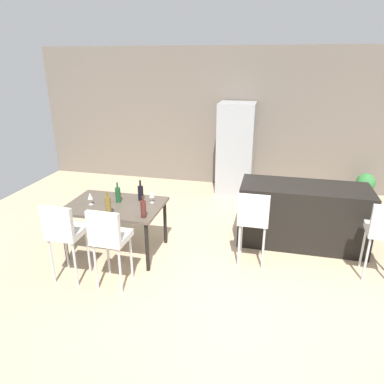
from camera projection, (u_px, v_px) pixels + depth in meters
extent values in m
plane|color=tan|center=(247.00, 258.00, 4.99)|extent=(10.00, 10.00, 0.00)
cube|color=#665B51|center=(264.00, 120.00, 7.34)|extent=(10.00, 0.12, 2.90)
cube|color=black|center=(302.00, 215.00, 5.27)|extent=(1.85, 0.76, 0.92)
cube|color=beige|center=(253.00, 218.00, 4.71)|extent=(0.40, 0.40, 0.08)
cube|color=beige|center=(254.00, 208.00, 4.47)|extent=(0.40, 0.06, 0.36)
cylinder|color=#B2B2B7|center=(241.00, 234.00, 5.01)|extent=(0.03, 0.03, 0.61)
cylinder|color=#B2B2B7|center=(264.00, 237.00, 4.94)|extent=(0.03, 0.03, 0.61)
cylinder|color=#B2B2B7|center=(239.00, 245.00, 4.72)|extent=(0.03, 0.03, 0.61)
cylinder|color=#B2B2B7|center=(263.00, 248.00, 4.65)|extent=(0.03, 0.03, 0.61)
cube|color=beige|center=(383.00, 231.00, 4.36)|extent=(0.43, 0.43, 0.08)
cylinder|color=#B2B2B7|center=(363.00, 247.00, 4.67)|extent=(0.03, 0.03, 0.61)
cylinder|color=#B2B2B7|center=(366.00, 259.00, 4.39)|extent=(0.03, 0.03, 0.61)
cube|color=#4C4238|center=(115.00, 206.00, 4.93)|extent=(1.32, 0.90, 0.04)
cylinder|color=black|center=(92.00, 214.00, 5.55)|extent=(0.05, 0.05, 0.70)
cylinder|color=black|center=(165.00, 222.00, 5.29)|extent=(0.05, 0.05, 0.70)
cylinder|color=black|center=(65.00, 237.00, 4.84)|extent=(0.05, 0.05, 0.70)
cylinder|color=black|center=(147.00, 247.00, 4.58)|extent=(0.05, 0.05, 0.70)
cube|color=beige|center=(67.00, 232.00, 4.34)|extent=(0.40, 0.40, 0.08)
cube|color=beige|center=(57.00, 222.00, 4.11)|extent=(0.40, 0.06, 0.36)
cylinder|color=#B2B2B7|center=(66.00, 248.00, 4.64)|extent=(0.03, 0.03, 0.61)
cylinder|color=#B2B2B7|center=(88.00, 251.00, 4.57)|extent=(0.03, 0.03, 0.61)
cylinder|color=#B2B2B7|center=(52.00, 261.00, 4.35)|extent=(0.03, 0.03, 0.61)
cylinder|color=#B2B2B7|center=(75.00, 264.00, 4.28)|extent=(0.03, 0.03, 0.61)
cube|color=beige|center=(112.00, 237.00, 4.21)|extent=(0.41, 0.41, 0.08)
cube|color=beige|center=(103.00, 227.00, 3.98)|extent=(0.40, 0.07, 0.36)
cylinder|color=#B2B2B7|center=(108.00, 254.00, 4.52)|extent=(0.03, 0.03, 0.61)
cylinder|color=#B2B2B7|center=(131.00, 257.00, 4.44)|extent=(0.03, 0.03, 0.61)
cylinder|color=#B2B2B7|center=(96.00, 267.00, 4.23)|extent=(0.03, 0.03, 0.61)
cylinder|color=#B2B2B7|center=(120.00, 271.00, 4.15)|extent=(0.03, 0.03, 0.61)
cylinder|color=#194723|center=(118.00, 195.00, 4.97)|extent=(0.08, 0.08, 0.22)
cylinder|color=#194723|center=(117.00, 185.00, 4.91)|extent=(0.03, 0.03, 0.08)
cylinder|color=brown|center=(108.00, 206.00, 4.55)|extent=(0.08, 0.08, 0.25)
cylinder|color=brown|center=(107.00, 194.00, 4.49)|extent=(0.03, 0.03, 0.07)
cylinder|color=#471E19|center=(143.00, 209.00, 4.49)|extent=(0.07, 0.07, 0.23)
cylinder|color=#471E19|center=(143.00, 199.00, 4.43)|extent=(0.03, 0.03, 0.06)
cylinder|color=black|center=(141.00, 193.00, 5.03)|extent=(0.08, 0.08, 0.21)
cylinder|color=black|center=(140.00, 183.00, 4.98)|extent=(0.03, 0.03, 0.09)
cylinder|color=silver|center=(91.00, 204.00, 4.92)|extent=(0.06, 0.06, 0.00)
cylinder|color=silver|center=(91.00, 202.00, 4.90)|extent=(0.01, 0.01, 0.08)
cone|color=silver|center=(90.00, 196.00, 4.87)|extent=(0.07, 0.07, 0.09)
cylinder|color=silver|center=(119.00, 195.00, 5.25)|extent=(0.06, 0.06, 0.00)
cylinder|color=silver|center=(118.00, 193.00, 5.23)|extent=(0.01, 0.01, 0.08)
cone|color=silver|center=(118.00, 187.00, 5.20)|extent=(0.07, 0.07, 0.09)
cylinder|color=silver|center=(152.00, 202.00, 4.99)|extent=(0.06, 0.06, 0.00)
cylinder|color=silver|center=(152.00, 200.00, 4.97)|extent=(0.01, 0.01, 0.08)
cone|color=silver|center=(152.00, 194.00, 4.94)|extent=(0.07, 0.07, 0.09)
cube|color=#939699|center=(236.00, 148.00, 7.24)|extent=(0.72, 0.68, 1.84)
cylinder|color=#996B4C|center=(363.00, 195.00, 6.96)|extent=(0.24, 0.24, 0.22)
sphere|color=#2D6B33|center=(366.00, 183.00, 6.87)|extent=(0.36, 0.36, 0.36)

